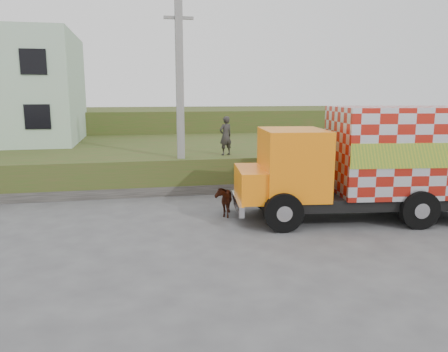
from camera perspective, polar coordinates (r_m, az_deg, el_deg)
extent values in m
plane|color=#474749|center=(14.69, 0.30, -5.91)|extent=(120.00, 120.00, 0.00)
cube|color=#35551C|center=(24.20, -4.58, 2.47)|extent=(40.00, 12.00, 1.50)
cube|color=#35551C|center=(36.00, -6.97, 6.32)|extent=(40.00, 12.00, 3.00)
cube|color=#595651|center=(18.44, -8.51, -1.95)|extent=(16.00, 0.50, 0.40)
cube|color=gray|center=(18.48, -5.76, 10.02)|extent=(0.30, 0.30, 8.00)
cube|color=gray|center=(18.72, -5.96, 19.87)|extent=(1.20, 0.12, 0.12)
cube|color=black|center=(15.70, 18.36, -2.65)|extent=(7.81, 3.38, 0.39)
cube|color=orange|center=(14.64, 8.96, 1.71)|extent=(2.31, 2.79, 2.22)
cube|color=orange|center=(14.52, 3.97, -0.93)|extent=(1.40, 2.46, 1.00)
cube|color=silver|center=(15.99, 23.12, 3.14)|extent=(5.41, 3.29, 2.89)
cube|color=yellow|center=(14.81, 25.51, 2.42)|extent=(5.08, 0.69, 0.78)
cube|color=yellow|center=(17.20, 21.06, 3.76)|extent=(5.08, 0.69, 0.78)
cube|color=silver|center=(14.61, 1.77, -3.53)|extent=(0.49, 2.56, 0.33)
cylinder|color=black|center=(13.58, 7.74, -4.73)|extent=(1.26, 0.54, 1.22)
cylinder|color=black|center=(16.01, 5.84, -2.31)|extent=(1.26, 0.54, 1.22)
cylinder|color=black|center=(15.09, 24.11, -4.02)|extent=(1.26, 0.54, 1.22)
cylinder|color=black|center=(17.31, 20.13, -1.93)|extent=(1.26, 0.54, 1.22)
cylinder|color=black|center=(18.11, 25.26, -1.77)|extent=(1.26, 0.54, 1.22)
imported|color=black|center=(15.32, -0.08, -3.10)|extent=(0.84, 1.39, 1.10)
imported|color=#322F2C|center=(19.46, 0.21, 5.28)|extent=(0.74, 0.63, 1.73)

